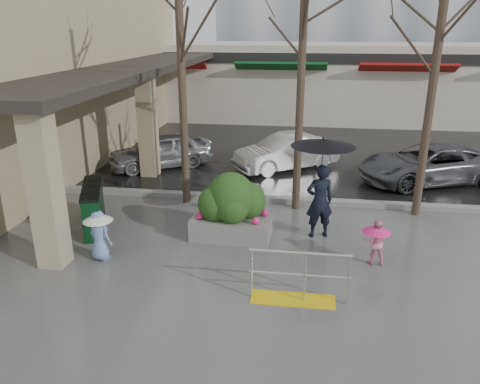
% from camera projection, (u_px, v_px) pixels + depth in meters
% --- Properties ---
extents(ground, '(120.00, 120.00, 0.00)m').
position_uv_depth(ground, '(235.00, 265.00, 10.21)').
color(ground, '#51514F').
rests_on(ground, ground).
extents(street_asphalt, '(120.00, 36.00, 0.01)m').
position_uv_depth(street_asphalt, '(286.00, 105.00, 30.71)').
color(street_asphalt, black).
rests_on(street_asphalt, ground).
extents(curb, '(120.00, 0.30, 0.15)m').
position_uv_depth(curb, '(256.00, 198.00, 13.91)').
color(curb, gray).
rests_on(curb, ground).
extents(near_building, '(6.00, 18.00, 8.00)m').
position_uv_depth(near_building, '(30.00, 52.00, 17.52)').
color(near_building, tan).
rests_on(near_building, ground).
extents(canopy_slab, '(2.80, 18.00, 0.25)m').
position_uv_depth(canopy_slab, '(138.00, 63.00, 17.08)').
color(canopy_slab, '#2D2823').
rests_on(canopy_slab, pillar_front).
extents(pillar_front, '(0.55, 0.55, 3.50)m').
position_uv_depth(pillar_front, '(45.00, 188.00, 9.67)').
color(pillar_front, tan).
rests_on(pillar_front, ground).
extents(pillar_back, '(0.55, 0.55, 3.50)m').
position_uv_depth(pillar_back, '(148.00, 126.00, 15.73)').
color(pillar_back, tan).
rests_on(pillar_back, ground).
extents(storefront_row, '(34.00, 6.74, 4.00)m').
position_uv_depth(storefront_row, '(320.00, 81.00, 26.00)').
color(storefront_row, beige).
rests_on(storefront_row, ground).
extents(handrail, '(1.90, 0.50, 1.03)m').
position_uv_depth(handrail, '(297.00, 283.00, 8.78)').
color(handrail, yellow).
rests_on(handrail, ground).
extents(tree_west, '(3.20, 3.20, 6.80)m').
position_uv_depth(tree_west, '(179.00, 19.00, 12.12)').
color(tree_west, '#382B21').
rests_on(tree_west, ground).
extents(tree_midwest, '(3.20, 3.20, 7.00)m').
position_uv_depth(tree_midwest, '(304.00, 13.00, 11.64)').
color(tree_midwest, '#382B21').
rests_on(tree_midwest, ground).
extents(tree_mideast, '(3.20, 3.20, 6.50)m').
position_uv_depth(tree_mideast, '(440.00, 29.00, 11.32)').
color(tree_mideast, '#382B21').
rests_on(tree_mideast, ground).
extents(woman, '(1.52, 1.52, 2.51)m').
position_uv_depth(woman, '(321.00, 177.00, 11.10)').
color(woman, black).
rests_on(woman, ground).
extents(child_pink, '(0.62, 0.62, 1.02)m').
position_uv_depth(child_pink, '(376.00, 238.00, 10.09)').
color(child_pink, pink).
rests_on(child_pink, ground).
extents(child_blue, '(0.66, 0.66, 1.15)m').
position_uv_depth(child_blue, '(99.00, 231.00, 10.25)').
color(child_blue, '#7694D2').
rests_on(child_blue, ground).
extents(planter, '(1.95, 1.13, 1.67)m').
position_uv_depth(planter, '(232.00, 207.00, 11.27)').
color(planter, slate).
rests_on(planter, ground).
extents(news_boxes, '(1.16, 2.01, 1.11)m').
position_uv_depth(news_boxes, '(93.00, 207.00, 11.92)').
color(news_boxes, '#0D391A').
rests_on(news_boxes, ground).
extents(car_a, '(3.91, 3.25, 1.26)m').
position_uv_depth(car_a, '(160.00, 151.00, 17.01)').
color(car_a, '#A6A7AB').
rests_on(car_a, ground).
extents(car_b, '(3.90, 3.27, 1.26)m').
position_uv_depth(car_b, '(286.00, 152.00, 16.80)').
color(car_b, silver).
rests_on(car_b, ground).
extents(car_c, '(4.98, 3.58, 1.26)m').
position_uv_depth(car_c, '(428.00, 164.00, 15.37)').
color(car_c, '#56585D').
rests_on(car_c, ground).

